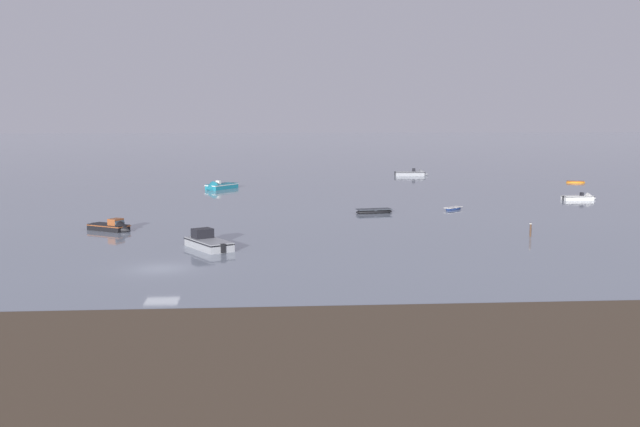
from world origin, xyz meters
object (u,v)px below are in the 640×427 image
object	(u,v)px
motorboat_moored_4	(204,243)
rowboat_moored_4	(374,211)
rowboat_moored_5	(576,182)
mooring_post_near	(531,230)
motorboat_moored_2	(582,198)
motorboat_moored_3	(218,187)
motorboat_moored_5	(114,228)
rowboat_moored_0	(453,209)
motorboat_moored_0	(414,174)

from	to	relation	value
motorboat_moored_4	rowboat_moored_4	distance (m)	27.99
rowboat_moored_5	mooring_post_near	world-z (taller)	mooring_post_near
motorboat_moored_2	motorboat_moored_3	size ratio (longest dim) A/B	0.77
motorboat_moored_2	motorboat_moored_5	xyz separation A→B (m)	(-57.73, -22.91, 0.06)
rowboat_moored_4	mooring_post_near	distance (m)	21.78
motorboat_moored_5	rowboat_moored_5	xyz separation A→B (m)	(67.01, 47.25, -0.15)
motorboat_moored_5	mooring_post_near	distance (m)	40.60
motorboat_moored_5	rowboat_moored_4	distance (m)	30.02
mooring_post_near	rowboat_moored_0	bearing A→B (deg)	96.51
motorboat_moored_3	rowboat_moored_4	xyz separation A→B (m)	(20.00, -29.37, -0.10)
mooring_post_near	motorboat_moored_0	bearing A→B (deg)	87.68
rowboat_moored_4	motorboat_moored_2	bearing A→B (deg)	-170.11
motorboat_moored_3	motorboat_moored_5	bearing A→B (deg)	27.06
motorboat_moored_0	rowboat_moored_4	bearing A→B (deg)	-105.15
rowboat_moored_0	mooring_post_near	xyz separation A→B (m)	(2.32, -20.31, 0.50)
motorboat_moored_0	rowboat_moored_5	xyz separation A→B (m)	(24.07, -16.72, -0.17)
motorboat_moored_5	motorboat_moored_0	bearing A→B (deg)	88.98
motorboat_moored_0	mooring_post_near	distance (m)	70.42
rowboat_moored_0	mooring_post_near	world-z (taller)	mooring_post_near
motorboat_moored_0	mooring_post_near	xyz separation A→B (m)	(-2.85, -70.36, 0.33)
rowboat_moored_4	motorboat_moored_0	bearing A→B (deg)	-117.05
motorboat_moored_2	rowboat_moored_4	distance (m)	32.10
rowboat_moored_4	mooring_post_near	bearing A→B (deg)	113.74
motorboat_moored_2	motorboat_moored_5	distance (m)	62.11
motorboat_moored_2	rowboat_moored_4	world-z (taller)	motorboat_moored_2
motorboat_moored_0	motorboat_moored_5	size ratio (longest dim) A/B	1.28
motorboat_moored_2	motorboat_moored_4	xyz separation A→B (m)	(-48.08, -32.76, 0.14)
motorboat_moored_0	motorboat_moored_5	xyz separation A→B (m)	(-42.94, -63.97, -0.02)
motorboat_moored_0	motorboat_moored_5	world-z (taller)	motorboat_moored_0
motorboat_moored_5	rowboat_moored_0	bearing A→B (deg)	53.08
rowboat_moored_0	motorboat_moored_4	bearing A→B (deg)	178.22
rowboat_moored_0	motorboat_moored_5	bearing A→B (deg)	158.25
rowboat_moored_0	rowboat_moored_4	size ratio (longest dim) A/B	0.61
motorboat_moored_3	motorboat_moored_4	distance (m)	50.79
rowboat_moored_0	rowboat_moored_4	distance (m)	10.33
rowboat_moored_4	rowboat_moored_5	xyz separation A→B (m)	(39.29, 35.72, -0.06)
rowboat_moored_4	mooring_post_near	size ratio (longest dim) A/B	3.21
motorboat_moored_0	motorboat_moored_2	xyz separation A→B (m)	(14.79, -41.06, -0.08)
motorboat_moored_2	rowboat_moored_5	world-z (taller)	motorboat_moored_2
motorboat_moored_0	motorboat_moored_3	bearing A→B (deg)	-145.75
mooring_post_near	rowboat_moored_4	bearing A→B (deg)	124.61
motorboat_moored_5	motorboat_moored_2	bearing A→B (deg)	54.49
rowboat_moored_5	rowboat_moored_0	bearing A→B (deg)	-115.22
motorboat_moored_3	mooring_post_near	distance (m)	57.31
rowboat_moored_5	mooring_post_near	size ratio (longest dim) A/B	2.26
motorboat_moored_3	rowboat_moored_0	bearing A→B (deg)	85.83
rowboat_moored_0	rowboat_moored_4	world-z (taller)	rowboat_moored_4
motorboat_moored_3	motorboat_moored_5	world-z (taller)	motorboat_moored_3
motorboat_moored_4	rowboat_moored_5	bearing A→B (deg)	-74.96
motorboat_moored_2	motorboat_moored_4	world-z (taller)	motorboat_moored_4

